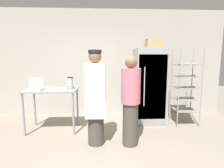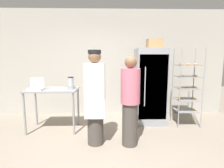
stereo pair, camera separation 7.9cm
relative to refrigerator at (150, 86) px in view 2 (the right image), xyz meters
The scene contains 10 objects.
ground_plane 1.98m from the refrigerator, 122.17° to the right, with size 14.00×14.00×0.00m, color gray.
back_wall 1.34m from the refrigerator, 139.96° to the left, with size 6.40×0.12×2.89m, color #ADA89E.
refrigerator is the anchor object (origin of this frame).
baking_rack 0.85m from the refrigerator, 12.54° to the right, with size 0.54×0.47×1.81m.
prep_counter 2.26m from the refrigerator, 169.73° to the right, with size 1.07×0.66×0.92m.
donut_box 2.57m from the refrigerator, 166.87° to the right, with size 0.28×0.21×0.25m.
blender_pitcher 1.87m from the refrigerator, 166.74° to the right, with size 0.15×0.15×0.26m.
cardboard_storage_box 1.01m from the refrigerator, 13.15° to the left, with size 0.35×0.29×0.22m.
person_baker 1.66m from the refrigerator, 138.81° to the right, with size 0.36×0.38×1.71m.
person_customer 1.31m from the refrigerator, 118.51° to the right, with size 0.34×0.34×1.61m.
Camera 2 is at (-0.09, -2.67, 1.56)m, focal length 28.00 mm.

